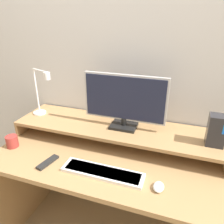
% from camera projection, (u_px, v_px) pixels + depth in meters
% --- Properties ---
extents(wall_back, '(6.00, 0.05, 2.50)m').
position_uv_depth(wall_back, '(125.00, 62.00, 1.52)').
color(wall_back, silver).
rests_on(wall_back, ground_plane).
extents(desk, '(1.40, 0.71, 0.74)m').
position_uv_depth(desk, '(107.00, 179.00, 1.47)').
color(desk, '#A87F51').
rests_on(desk, ground_plane).
extents(monitor_shelf, '(1.40, 0.36, 0.11)m').
position_uv_depth(monitor_shelf, '(115.00, 128.00, 1.50)').
color(monitor_shelf, '#A87F51').
rests_on(monitor_shelf, desk).
extents(monitor, '(0.54, 0.14, 0.36)m').
position_uv_depth(monitor, '(124.00, 101.00, 1.40)').
color(monitor, black).
rests_on(monitor, monitor_shelf).
extents(desk_lamp, '(0.21, 0.12, 0.35)m').
position_uv_depth(desk_lamp, '(41.00, 94.00, 1.58)').
color(desk_lamp, silver).
rests_on(desk_lamp, monitor_shelf).
extents(router_dock, '(0.10, 0.09, 0.19)m').
position_uv_depth(router_dock, '(216.00, 130.00, 1.24)').
color(router_dock, '#28282D').
rests_on(router_dock, monitor_shelf).
extents(keyboard, '(0.47, 0.12, 0.02)m').
position_uv_depth(keyboard, '(102.00, 172.00, 1.22)').
color(keyboard, white).
rests_on(keyboard, desk).
extents(mouse, '(0.06, 0.08, 0.03)m').
position_uv_depth(mouse, '(159.00, 187.00, 1.11)').
color(mouse, white).
rests_on(mouse, desk).
extents(remote_control, '(0.07, 0.15, 0.02)m').
position_uv_depth(remote_control, '(48.00, 162.00, 1.30)').
color(remote_control, black).
rests_on(remote_control, desk).
extents(mug, '(0.08, 0.08, 0.08)m').
position_uv_depth(mug, '(12.00, 141.00, 1.45)').
color(mug, '#9E332D').
rests_on(mug, desk).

